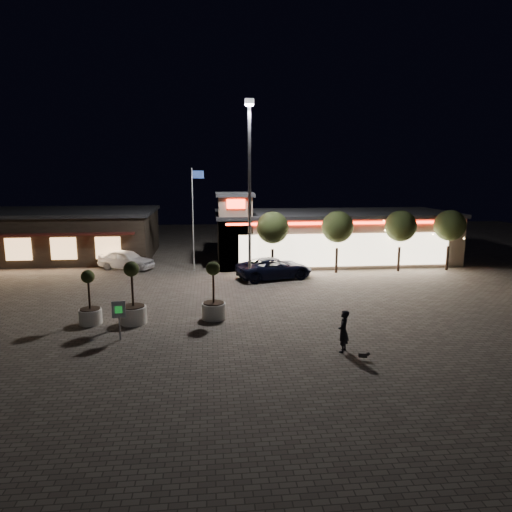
{
  "coord_description": "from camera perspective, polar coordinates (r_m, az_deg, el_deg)",
  "views": [
    {
      "loc": [
        -0.71,
        -22.76,
        7.74
      ],
      "look_at": [
        2.23,
        6.0,
        2.36
      ],
      "focal_mm": 32.0,
      "sensor_mm": 36.0,
      "label": 1
    }
  ],
  "objects": [
    {
      "name": "floodlight_pole",
      "position": [
        30.88,
        -0.81,
        9.2
      ],
      "size": [
        0.6,
        0.4,
        12.38
      ],
      "color": "gray",
      "rests_on": "ground"
    },
    {
      "name": "string_tree_b",
      "position": [
        35.37,
        10.16,
        3.59
      ],
      "size": [
        2.42,
        2.42,
        4.79
      ],
      "color": "#332319",
      "rests_on": "ground"
    },
    {
      "name": "planter_mid",
      "position": [
        24.39,
        -15.11,
        -5.86
      ],
      "size": [
        1.33,
        1.33,
        3.26
      ],
      "color": "white",
      "rests_on": "ground"
    },
    {
      "name": "planter_left",
      "position": [
        25.01,
        -20.05,
        -6.05
      ],
      "size": [
        1.15,
        1.15,
        2.84
      ],
      "color": "white",
      "rests_on": "ground"
    },
    {
      "name": "restaurant_building",
      "position": [
        45.1,
        -22.95,
        2.6
      ],
      "size": [
        16.4,
        11.0,
        4.3
      ],
      "color": "#382D23",
      "rests_on": "ground"
    },
    {
      "name": "dog",
      "position": [
        19.88,
        13.43,
        -11.9
      ],
      "size": [
        0.47,
        0.25,
        0.25
      ],
      "color": "#59514C",
      "rests_on": "ground"
    },
    {
      "name": "planter_right",
      "position": [
        24.39,
        -5.32,
        -5.64
      ],
      "size": [
        1.27,
        1.27,
        3.12
      ],
      "color": "white",
      "rests_on": "ground"
    },
    {
      "name": "pedestrian",
      "position": [
        20.33,
        10.87,
        -9.22
      ],
      "size": [
        0.74,
        0.81,
        1.87
      ],
      "primitive_type": "imported",
      "rotation": [
        0.0,
        0.0,
        -2.12
      ],
      "color": "black",
      "rests_on": "ground"
    },
    {
      "name": "string_tree_a",
      "position": [
        34.34,
        2.09,
        3.54
      ],
      "size": [
        2.42,
        2.42,
        4.79
      ],
      "color": "#332319",
      "rests_on": "ground"
    },
    {
      "name": "ground",
      "position": [
        24.05,
        -3.88,
        -8.26
      ],
      "size": [
        90.0,
        90.0,
        0.0
      ],
      "primitive_type": "plane",
      "color": "#645B51",
      "rests_on": "ground"
    },
    {
      "name": "pickup_truck",
      "position": [
        33.37,
        2.32,
        -1.52
      ],
      "size": [
        6.06,
        3.91,
        1.55
      ],
      "primitive_type": "imported",
      "rotation": [
        0.0,
        0.0,
        1.83
      ],
      "color": "black",
      "rests_on": "ground"
    },
    {
      "name": "string_tree_c",
      "position": [
        37.06,
        17.63,
        3.57
      ],
      "size": [
        2.42,
        2.42,
        4.79
      ],
      "color": "#332319",
      "rests_on": "ground"
    },
    {
      "name": "valet_sign",
      "position": [
        22.14,
        -16.77,
        -6.82
      ],
      "size": [
        0.62,
        0.12,
        1.86
      ],
      "color": "gray",
      "rests_on": "ground"
    },
    {
      "name": "white_sedan",
      "position": [
        38.01,
        -15.91,
        -0.41
      ],
      "size": [
        4.96,
        3.67,
        1.57
      ],
      "primitive_type": "imported",
      "rotation": [
        0.0,
        0.0,
        1.12
      ],
      "color": "white",
      "rests_on": "ground"
    },
    {
      "name": "flagpole",
      "position": [
        35.9,
        -7.76,
        5.66
      ],
      "size": [
        0.95,
        0.1,
        8.0
      ],
      "color": "white",
      "rests_on": "ground"
    },
    {
      "name": "retail_building",
      "position": [
        40.28,
        8.92,
        2.52
      ],
      "size": [
        20.4,
        8.4,
        6.1
      ],
      "color": "gray",
      "rests_on": "ground"
    },
    {
      "name": "string_tree_d",
      "position": [
        38.82,
        23.07,
        3.52
      ],
      "size": [
        2.42,
        2.42,
        4.79
      ],
      "color": "#332319",
      "rests_on": "ground"
    }
  ]
}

